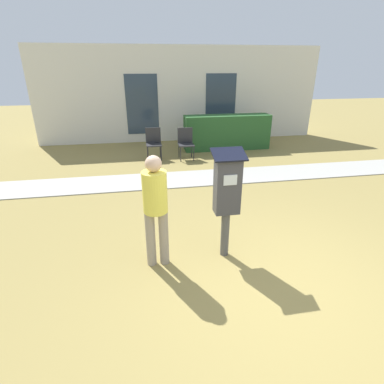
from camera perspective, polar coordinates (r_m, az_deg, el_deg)
The scene contains 8 objects.
ground_plane at distance 4.08m, azimuth 15.99°, elevation -17.53°, with size 40.00×40.00×0.00m, color olive.
sidewalk at distance 7.44m, azimuth 2.78°, elevation 2.78°, with size 12.00×1.10×0.02m.
building_facade at distance 11.12m, azimuth -2.00°, elevation 18.02°, with size 10.00×0.26×3.20m.
parking_meter at distance 4.08m, azimuth 6.70°, elevation 0.18°, with size 0.44×0.31×1.59m.
person_standing at distance 3.92m, azimuth -6.98°, elevation -2.25°, with size 0.32×0.32×1.58m.
outdoor_chair_left at distance 8.95m, azimuth -7.33°, elevation 9.63°, with size 0.44×0.44×0.90m.
outdoor_chair_middle at distance 8.87m, azimuth -1.22°, elevation 9.69°, with size 0.44×0.44×0.90m.
hedge_row at distance 10.01m, azimuth 6.66°, elevation 11.23°, with size 2.78×0.60×1.10m.
Camera 1 is at (-1.57, -2.72, 2.60)m, focal length 28.00 mm.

